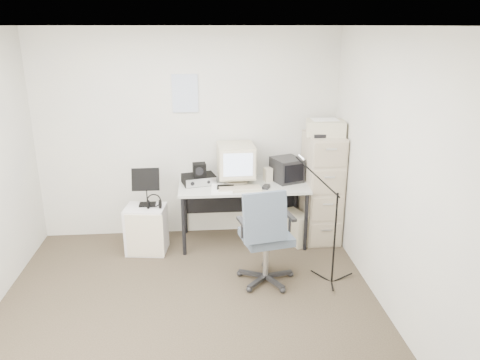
{
  "coord_description": "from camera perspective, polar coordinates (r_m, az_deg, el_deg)",
  "views": [
    {
      "loc": [
        0.15,
        -3.72,
        2.51
      ],
      "look_at": [
        0.55,
        0.95,
        0.95
      ],
      "focal_mm": 35.0,
      "sensor_mm": 36.0,
      "label": 1
    }
  ],
  "objects": [
    {
      "name": "desk_speaker",
      "position": [
        5.57,
        3.43,
        0.65
      ],
      "size": [
        0.11,
        0.11,
        0.16
      ],
      "primitive_type": "cube",
      "rotation": [
        0.0,
        0.0,
        0.32
      ],
      "color": "beige",
      "rests_on": "desk"
    },
    {
      "name": "ceiling",
      "position": [
        3.72,
        -7.59,
        18.14
      ],
      "size": [
        3.6,
        3.6,
        0.01
      ],
      "primitive_type": "cube",
      "color": "white",
      "rests_on": "ground"
    },
    {
      "name": "crt_tv",
      "position": [
        5.59,
        5.71,
        1.27
      ],
      "size": [
        0.4,
        0.41,
        0.28
      ],
      "primitive_type": "cube",
      "rotation": [
        0.0,
        0.0,
        0.36
      ],
      "color": "black",
      "rests_on": "desk"
    },
    {
      "name": "music_stand",
      "position": [
        5.38,
        -11.35,
        -0.77
      ],
      "size": [
        0.31,
        0.17,
        0.45
      ],
      "primitive_type": "cube",
      "rotation": [
        0.0,
        0.0,
        -0.0
      ],
      "color": "black",
      "rests_on": "side_cart"
    },
    {
      "name": "floor",
      "position": [
        4.49,
        -6.2,
        -15.77
      ],
      "size": [
        3.6,
        3.6,
        0.01
      ],
      "primitive_type": "cube",
      "color": "#2F2519",
      "rests_on": "ground"
    },
    {
      "name": "radio_speaker",
      "position": [
        5.45,
        -4.98,
        1.29
      ],
      "size": [
        0.16,
        0.15,
        0.15
      ],
      "primitive_type": "cube",
      "rotation": [
        0.0,
        0.0,
        0.13
      ],
      "color": "black",
      "rests_on": "radio_receiver"
    },
    {
      "name": "crt_monitor",
      "position": [
        5.48,
        -0.5,
        2.0
      ],
      "size": [
        0.43,
        0.45,
        0.46
      ],
      "primitive_type": "cube",
      "rotation": [
        0.0,
        0.0,
        0.03
      ],
      "color": "#B8B396",
      "rests_on": "desk"
    },
    {
      "name": "wall_front",
      "position": [
        2.3,
        -8.11,
        -14.99
      ],
      "size": [
        3.6,
        0.02,
        2.5
      ],
      "primitive_type": "cube",
      "color": "beige",
      "rests_on": "ground"
    },
    {
      "name": "radio_receiver",
      "position": [
        5.51,
        -5.06,
        0.09
      ],
      "size": [
        0.42,
        0.34,
        0.11
      ],
      "primitive_type": "cube",
      "rotation": [
        0.0,
        0.0,
        0.24
      ],
      "color": "black",
      "rests_on": "desk"
    },
    {
      "name": "pc_tower",
      "position": [
        5.7,
        6.79,
        -5.77
      ],
      "size": [
        0.31,
        0.44,
        0.37
      ],
      "primitive_type": "cube",
      "rotation": [
        0.0,
        0.0,
        0.37
      ],
      "color": "#B8B396",
      "rests_on": "floor"
    },
    {
      "name": "printer",
      "position": [
        5.48,
        10.4,
        6.27
      ],
      "size": [
        0.48,
        0.37,
        0.17
      ],
      "primitive_type": "cube",
      "rotation": [
        0.0,
        0.0,
        -0.18
      ],
      "color": "#B8B396",
      "rests_on": "filing_cabinet"
    },
    {
      "name": "papers",
      "position": [
        5.31,
        -2.21,
        -1.05
      ],
      "size": [
        0.25,
        0.34,
        0.02
      ],
      "primitive_type": "cube",
      "rotation": [
        0.0,
        0.0,
        -0.06
      ],
      "color": "white",
      "rests_on": "desk"
    },
    {
      "name": "desk",
      "position": [
        5.61,
        0.38,
        -4.05
      ],
      "size": [
        1.5,
        0.7,
        0.73
      ],
      "primitive_type": "cube",
      "color": "#9E9E9E",
      "rests_on": "floor"
    },
    {
      "name": "headphones",
      "position": [
        5.33,
        -10.43,
        -2.82
      ],
      "size": [
        0.22,
        0.22,
        0.03
      ],
      "primitive_type": "torus",
      "rotation": [
        0.0,
        0.0,
        0.33
      ],
      "color": "black",
      "rests_on": "side_cart"
    },
    {
      "name": "mouse",
      "position": [
        5.35,
        3.21,
        -0.83
      ],
      "size": [
        0.11,
        0.13,
        0.03
      ],
      "primitive_type": "cube",
      "rotation": [
        0.0,
        0.0,
        -0.43
      ],
      "color": "black",
      "rests_on": "desk"
    },
    {
      "name": "mic_stand",
      "position": [
        4.72,
        11.58,
        -5.38
      ],
      "size": [
        0.03,
        0.03,
        1.27
      ],
      "primitive_type": "cylinder",
      "rotation": [
        0.0,
        0.0,
        2.32
      ],
      "color": "black",
      "rests_on": "floor"
    },
    {
      "name": "wall_back",
      "position": [
        5.66,
        -6.33,
        5.44
      ],
      "size": [
        3.6,
        0.02,
        2.5
      ],
      "primitive_type": "cube",
      "color": "beige",
      "rests_on": "ground"
    },
    {
      "name": "side_cart",
      "position": [
        5.51,
        -11.33,
        -5.9
      ],
      "size": [
        0.48,
        0.41,
        0.55
      ],
      "primitive_type": "cube",
      "rotation": [
        0.0,
        0.0,
        -0.13
      ],
      "color": "silver",
      "rests_on": "floor"
    },
    {
      "name": "wall_calendar",
      "position": [
        5.56,
        -6.72,
        10.44
      ],
      "size": [
        0.3,
        0.02,
        0.44
      ],
      "primitive_type": "cube",
      "color": "white",
      "rests_on": "wall_back"
    },
    {
      "name": "wall_right",
      "position": [
        4.26,
        18.16,
        0.27
      ],
      "size": [
        0.02,
        3.6,
        2.5
      ],
      "primitive_type": "cube",
      "color": "beige",
      "rests_on": "ground"
    },
    {
      "name": "office_chair",
      "position": [
        4.69,
        3.2,
        -6.68
      ],
      "size": [
        0.71,
        0.71,
        1.04
      ],
      "primitive_type": "cube",
      "rotation": [
        0.0,
        0.0,
        0.2
      ],
      "color": "#555D69",
      "rests_on": "floor"
    },
    {
      "name": "filing_cabinet",
      "position": [
        5.7,
        9.91,
        -0.91
      ],
      "size": [
        0.4,
        0.6,
        1.3
      ],
      "primitive_type": "cube",
      "color": "#A7A08D",
      "rests_on": "floor"
    },
    {
      "name": "keyboard",
      "position": [
        5.29,
        -0.08,
        -1.09
      ],
      "size": [
        0.51,
        0.21,
        0.03
      ],
      "primitive_type": "cube",
      "rotation": [
        0.0,
        0.0,
        0.08
      ],
      "color": "#B8B396",
      "rests_on": "desk"
    }
  ]
}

